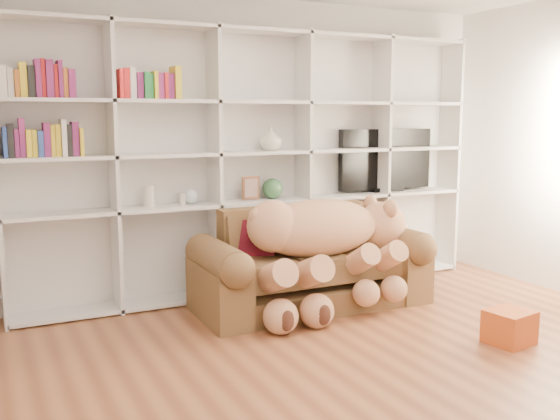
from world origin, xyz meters
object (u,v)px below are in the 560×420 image
teddy_bear (325,240)px  tv (385,161)px  gift_box (509,327)px  sofa (310,269)px

teddy_bear → tv: bearing=35.4°
gift_box → tv: bearing=79.9°
teddy_bear → tv: tv is taller
gift_box → teddy_bear: bearing=122.3°
gift_box → tv: size_ratio=0.28×
sofa → teddy_bear: teddy_bear is taller
sofa → teddy_bear: bearing=-74.5°
teddy_bear → gift_box: size_ratio=5.45×
teddy_bear → gift_box: teddy_bear is taller
sofa → gift_box: 1.69m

